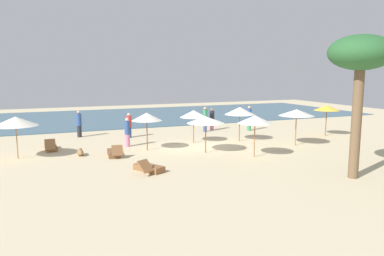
# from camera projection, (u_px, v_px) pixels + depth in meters

# --- Properties ---
(ground_plane) EXTENTS (60.00, 60.00, 0.00)m
(ground_plane) POSITION_uv_depth(u_px,v_px,m) (200.00, 148.00, 22.05)
(ground_plane) COLOR beige
(ocean_water) EXTENTS (48.00, 16.00, 0.06)m
(ocean_water) POSITION_uv_depth(u_px,v_px,m) (133.00, 116.00, 37.58)
(ocean_water) COLOR #3D6075
(ocean_water) RESTS_ON ground_plane
(umbrella_0) EXTENTS (1.75, 1.75, 2.19)m
(umbrella_0) POSITION_uv_depth(u_px,v_px,m) (147.00, 117.00, 21.21)
(umbrella_0) COLOR brown
(umbrella_0) RESTS_ON ground_plane
(umbrella_1) EXTENTS (1.96, 1.96, 2.24)m
(umbrella_1) POSITION_uv_depth(u_px,v_px,m) (240.00, 111.00, 24.06)
(umbrella_1) COLOR brown
(umbrella_1) RESTS_ON ground_plane
(umbrella_2) EXTENTS (1.75, 1.75, 2.09)m
(umbrella_2) POSITION_uv_depth(u_px,v_px,m) (194.00, 114.00, 23.52)
(umbrella_2) COLOR brown
(umbrella_2) RESTS_ON ground_plane
(umbrella_3) EXTENTS (2.09, 2.09, 2.05)m
(umbrella_3) POSITION_uv_depth(u_px,v_px,m) (206.00, 120.00, 20.59)
(umbrella_3) COLOR brown
(umbrella_3) RESTS_ON ground_plane
(umbrella_4) EXTENTS (2.14, 2.14, 2.24)m
(umbrella_4) POSITION_uv_depth(u_px,v_px,m) (296.00, 113.00, 22.64)
(umbrella_4) COLOR olive
(umbrella_4) RESTS_ON ground_plane
(umbrella_5) EXTENTS (1.86, 1.86, 2.24)m
(umbrella_5) POSITION_uv_depth(u_px,v_px,m) (255.00, 119.00, 19.53)
(umbrella_5) COLOR olive
(umbrella_5) RESTS_ON ground_plane
(umbrella_6) EXTENTS (1.79, 1.79, 2.16)m
(umbrella_6) POSITION_uv_depth(u_px,v_px,m) (327.00, 108.00, 26.11)
(umbrella_6) COLOR brown
(umbrella_6) RESTS_ON ground_plane
(umbrella_7) EXTENTS (2.25, 2.25, 2.22)m
(umbrella_7) POSITION_uv_depth(u_px,v_px,m) (15.00, 121.00, 19.15)
(umbrella_7) COLOR olive
(umbrella_7) RESTS_ON ground_plane
(lounger_0) EXTENTS (1.33, 1.78, 0.66)m
(lounger_0) POSITION_uv_depth(u_px,v_px,m) (149.00, 168.00, 16.90)
(lounger_0) COLOR brown
(lounger_0) RESTS_ON ground_plane
(lounger_1) EXTENTS (0.76, 1.75, 0.68)m
(lounger_1) POSITION_uv_depth(u_px,v_px,m) (114.00, 153.00, 20.01)
(lounger_1) COLOR brown
(lounger_1) RESTS_ON ground_plane
(lounger_2) EXTENTS (0.69, 1.66, 0.75)m
(lounger_2) POSITION_uv_depth(u_px,v_px,m) (51.00, 147.00, 21.54)
(lounger_2) COLOR olive
(lounger_2) RESTS_ON ground_plane
(person_0) EXTENTS (0.50, 0.50, 1.70)m
(person_0) POSITION_uv_depth(u_px,v_px,m) (129.00, 125.00, 25.55)
(person_0) COLOR #2D4C8C
(person_0) RESTS_ON ground_plane
(person_1) EXTENTS (0.44, 0.44, 1.85)m
(person_1) POSITION_uv_depth(u_px,v_px,m) (79.00, 124.00, 25.74)
(person_1) COLOR #26262D
(person_1) RESTS_ON ground_plane
(person_2) EXTENTS (0.51, 0.51, 1.71)m
(person_2) POSITION_uv_depth(u_px,v_px,m) (212.00, 119.00, 28.76)
(person_2) COLOR #D17299
(person_2) RESTS_ON ground_plane
(person_3) EXTENTS (0.36, 0.36, 1.91)m
(person_3) POSITION_uv_depth(u_px,v_px,m) (249.00, 118.00, 28.61)
(person_3) COLOR #338C59
(person_3) RESTS_ON ground_plane
(person_4) EXTENTS (0.45, 0.45, 1.75)m
(person_4) POSITION_uv_depth(u_px,v_px,m) (127.00, 132.00, 22.47)
(person_4) COLOR #D17299
(person_4) RESTS_ON ground_plane
(person_5) EXTENTS (0.39, 0.39, 1.88)m
(person_5) POSITION_uv_depth(u_px,v_px,m) (205.00, 119.00, 28.08)
(person_5) COLOR #2D4C8C
(person_5) RESTS_ON ground_plane
(palm_0) EXTENTS (2.65, 2.65, 6.01)m
(palm_0) POSITION_uv_depth(u_px,v_px,m) (361.00, 58.00, 15.19)
(palm_0) COLOR brown
(palm_0) RESTS_ON ground_plane
(dog) EXTENTS (0.38, 0.80, 0.37)m
(dog) POSITION_uv_depth(u_px,v_px,m) (80.00, 152.00, 20.11)
(dog) COLOR olive
(dog) RESTS_ON ground_plane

